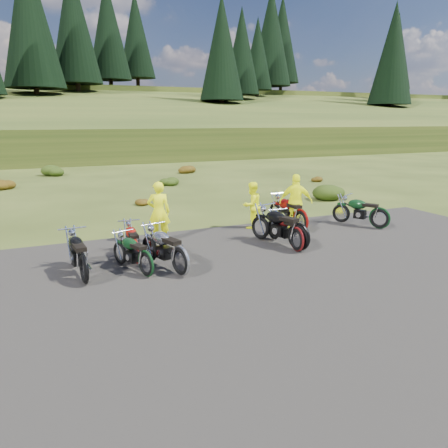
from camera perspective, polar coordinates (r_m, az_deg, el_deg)
name	(u,v)px	position (r m, az deg, el deg)	size (l,w,h in m)	color
ground	(239,265)	(11.51, 1.92, -5.43)	(300.00, 300.00, 0.00)	#313D14
gravel_pad	(278,292)	(9.86, 7.04, -8.84)	(20.00, 12.00, 0.04)	black
hill_slope	(69,149)	(60.09, -19.61, 9.17)	(300.00, 46.00, 3.00)	#293C14
hill_plateau	(48,135)	(119.94, -22.06, 10.75)	(300.00, 90.00, 9.17)	#293C14
conifer_22	(29,15)	(67.09, -24.08, 23.62)	(7.92, 7.92, 20.00)	black
conifer_23	(73,23)	(73.50, -19.09, 23.58)	(7.48, 7.48, 19.00)	black
conifer_24	(108,29)	(80.30, -14.93, 23.43)	(7.04, 7.04, 18.00)	black
conifer_25	(136,35)	(87.37, -11.44, 23.09)	(6.60, 6.60, 17.00)	black
conifer_26	(222,48)	(64.91, -0.29, 22.04)	(6.16, 6.16, 16.00)	black
conifer_27	(242,51)	(72.89, 2.32, 21.64)	(5.72, 5.72, 15.00)	black
conifer_28	(258,54)	(80.99, 4.40, 21.29)	(5.28, 5.28, 14.00)	black
conifer_29	(271,36)	(89.69, 6.16, 23.21)	(7.92, 7.92, 20.00)	black
conifer_30	(282,40)	(97.90, 7.57, 22.75)	(7.48, 7.48, 19.00)	black
conifer_31	(393,53)	(80.98, 21.21, 20.05)	(7.04, 7.04, 18.00)	black
conifer_32	(394,56)	(89.49, 21.28, 19.78)	(6.60, 6.60, 17.00)	black
conifer_33	(394,58)	(97.99, 21.35, 19.56)	(6.16, 6.16, 16.00)	black
conifer_34	(395,59)	(106.50, 21.40, 19.38)	(5.72, 5.72, 15.00)	black
conifer_35	(395,61)	(115.01, 21.45, 19.22)	(5.28, 5.28, 14.00)	black
conifer_36	(396,51)	(123.82, 21.60, 20.24)	(7.92, 7.92, 20.00)	black
shrub_2	(3,183)	(26.64, -26.92, 4.82)	(1.30, 1.30, 0.77)	#5C2C0B
shrub_3	(54,169)	(31.89, -21.33, 6.70)	(1.56, 1.56, 0.92)	#21380E
shrub_4	(141,200)	(19.80, -10.83, 3.06)	(0.77, 0.77, 0.45)	#5C2C0B
shrub_5	(169,180)	(25.58, -7.26, 5.69)	(1.03, 1.03, 0.61)	#21380E
shrub_6	(186,168)	(31.46, -4.99, 7.34)	(1.30, 1.30, 0.77)	#5C2C0B
shrub_7	(330,189)	(21.60, 13.66, 4.41)	(1.56, 1.56, 0.92)	#21380E
shrub_8	(315,178)	(27.56, 11.76, 5.91)	(0.77, 0.77, 0.45)	#5C2C0B
motorcycle_0	(85,285)	(10.70, -17.66, -7.58)	(2.11, 0.70, 1.11)	black
motorcycle_1	(137,264)	(11.81, -11.31, -5.20)	(1.87, 0.62, 0.98)	maroon
motorcycle_2	(147,278)	(10.81, -10.07, -6.92)	(1.87, 0.62, 0.98)	black
motorcycle_3	(181,277)	(10.75, -5.67, -6.88)	(2.15, 0.72, 1.13)	#9C9CA1
motorcycle_4	(296,252)	(12.78, 9.43, -3.66)	(2.03, 0.68, 1.06)	#530D0E
motorcycle_5	(298,251)	(12.87, 9.65, -3.56)	(2.32, 0.77, 1.22)	black
motorcycle_6	(300,233)	(14.90, 9.91, -1.22)	(2.29, 0.76, 1.20)	maroon
motorcycle_7	(379,229)	(16.13, 19.55, -0.67)	(2.12, 0.71, 1.11)	black
person_middle	(159,213)	(13.50, -8.51, 1.43)	(0.69, 0.45, 1.89)	#F6FF0D
person_right_a	(252,206)	(15.19, 3.64, 2.37)	(0.78, 0.61, 1.61)	#F6FF0D
person_right_b	(296,203)	(15.18, 9.37, 2.77)	(1.12, 0.46, 1.91)	#F6FF0D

